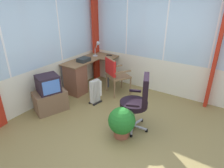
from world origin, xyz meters
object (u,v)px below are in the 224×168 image
object	(u,v)px
potted_plant	(122,121)
office_chair	(139,99)
wooden_armchair	(114,72)
space_heater	(96,91)
paper_tray	(84,60)
desk	(77,77)
tv_remote	(109,55)
tv_on_stand	(50,95)
desk_lamp	(98,46)

from	to	relation	value
potted_plant	office_chair	bearing A→B (deg)	-19.08
wooden_armchair	space_heater	bearing A→B (deg)	169.98
paper_tray	wooden_armchair	bearing A→B (deg)	-74.42
paper_tray	desk	bearing A→B (deg)	161.99
tv_remote	office_chair	xyz separation A→B (m)	(-1.50, -1.64, -0.17)
tv_remote	tv_on_stand	xyz separation A→B (m)	(-1.95, 0.20, -0.43)
paper_tray	tv_on_stand	xyz separation A→B (m)	(-1.18, -0.04, -0.47)
desk	wooden_armchair	size ratio (longest dim) A/B	1.55
desk	desk_lamp	bearing A→B (deg)	-4.52
paper_tray	wooden_armchair	distance (m)	0.82
office_chair	space_heater	bearing A→B (deg)	74.23
wooden_armchair	potted_plant	bearing A→B (deg)	-142.02
wooden_armchair	potted_plant	size ratio (longest dim) A/B	1.68
space_heater	potted_plant	xyz separation A→B (m)	(-0.69, -1.11, 0.03)
desk_lamp	wooden_armchair	world-z (taller)	desk_lamp
desk_lamp	desk	bearing A→B (deg)	175.48
desk_lamp	tv_remote	world-z (taller)	desk_lamp
office_chair	space_heater	xyz separation A→B (m)	(0.35, 1.22, -0.33)
desk_lamp	space_heater	world-z (taller)	desk_lamp
desk_lamp	potted_plant	distance (m)	2.54
space_heater	tv_on_stand	bearing A→B (deg)	142.41
tv_remote	space_heater	world-z (taller)	tv_remote
wooden_armchair	space_heater	xyz separation A→B (m)	(-0.59, 0.10, -0.31)
desk	tv_remote	size ratio (longest dim) A/B	9.64
tv_remote	potted_plant	world-z (taller)	tv_remote
tv_on_stand	potted_plant	xyz separation A→B (m)	(0.11, -1.72, -0.04)
desk	paper_tray	distance (m)	0.45
desk	desk_lamp	distance (m)	1.02
office_chair	tv_on_stand	distance (m)	1.91
tv_on_stand	paper_tray	bearing A→B (deg)	2.06
desk_lamp	tv_remote	xyz separation A→B (m)	(0.16, -0.24, -0.25)
office_chair	potted_plant	xyz separation A→B (m)	(-0.34, 0.12, -0.30)
space_heater	desk_lamp	bearing A→B (deg)	33.44
tv_on_stand	tv_remote	bearing A→B (deg)	-5.83
paper_tray	wooden_armchair	xyz separation A→B (m)	(0.21, -0.76, -0.23)
desk_lamp	space_heater	bearing A→B (deg)	-146.56
desk	tv_on_stand	distance (m)	0.98
desk_lamp	wooden_armchair	bearing A→B (deg)	-117.64
desk	office_chair	xyz separation A→B (m)	(-0.53, -1.94, 0.19)
paper_tray	office_chair	world-z (taller)	office_chair
tv_remote	paper_tray	size ratio (longest dim) A/B	0.50
wooden_armchair	tv_remote	bearing A→B (deg)	42.74
office_chair	wooden_armchair	bearing A→B (deg)	49.99
space_heater	tv_remote	bearing A→B (deg)	19.67
paper_tray	space_heater	size ratio (longest dim) A/B	0.53
space_heater	potted_plant	size ratio (longest dim) A/B	1.01
space_heater	office_chair	bearing A→B (deg)	-105.77
paper_tray	tv_on_stand	bearing A→B (deg)	-177.94
desk	paper_tray	xyz separation A→B (m)	(0.20, -0.07, 0.40)
tv_remote	potted_plant	distance (m)	2.43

